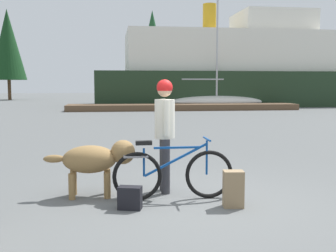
{
  "coord_description": "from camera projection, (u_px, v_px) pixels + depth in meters",
  "views": [
    {
      "loc": [
        -1.17,
        -5.68,
        1.72
      ],
      "look_at": [
        -0.27,
        0.92,
        1.05
      ],
      "focal_mm": 43.99,
      "sensor_mm": 36.0,
      "label": 1
    }
  ],
  "objects": [
    {
      "name": "dog",
      "position": [
        96.0,
        159.0,
        6.3
      ],
      "size": [
        1.39,
        0.5,
        0.87
      ],
      "color": "olive",
      "rests_on": "ground_plane"
    },
    {
      "name": "pine_tree_center",
      "position": [
        152.0,
        42.0,
        49.52
      ],
      "size": [
        3.45,
        3.45,
        10.58
      ],
      "color": "#4C331E",
      "rests_on": "ground_plane"
    },
    {
      "name": "handbag_pannier",
      "position": [
        130.0,
        198.0,
        5.69
      ],
      "size": [
        0.36,
        0.26,
        0.32
      ],
      "primitive_type": "cube",
      "rotation": [
        0.0,
        0.0,
        -0.27
      ],
      "color": "black",
      "rests_on": "ground_plane"
    },
    {
      "name": "pine_tree_far_left",
      "position": [
        8.0,
        45.0,
        45.72
      ],
      "size": [
        3.9,
        3.9,
        10.07
      ],
      "color": "#4C331E",
      "rests_on": "ground_plane"
    },
    {
      "name": "ferry_boat",
      "position": [
        244.0,
        71.0,
        34.7
      ],
      "size": [
        24.42,
        8.86,
        8.31
      ],
      "color": "#1E331E",
      "rests_on": "ground_plane"
    },
    {
      "name": "pine_tree_far_right",
      "position": [
        211.0,
        44.0,
        49.55
      ],
      "size": [
        4.32,
        4.32,
        11.05
      ],
      "color": "#4C331E",
      "rests_on": "ground_plane"
    },
    {
      "name": "sailboat_moored",
      "position": [
        216.0,
        101.0,
        30.11
      ],
      "size": [
        6.91,
        1.94,
        7.75
      ],
      "color": "silver",
      "rests_on": "ground_plane"
    },
    {
      "name": "dock_pier",
      "position": [
        183.0,
        107.0,
        27.92
      ],
      "size": [
        15.48,
        2.51,
        0.4
      ],
      "primitive_type": "cube",
      "color": "brown",
      "rests_on": "ground_plane"
    },
    {
      "name": "person_cyclist",
      "position": [
        165.0,
        124.0,
        6.52
      ],
      "size": [
        0.32,
        0.53,
        1.8
      ],
      "color": "#333338",
      "rests_on": "ground_plane"
    },
    {
      "name": "bicycle",
      "position": [
        173.0,
        174.0,
        6.14
      ],
      "size": [
        1.82,
        0.44,
        0.92
      ],
      "color": "black",
      "rests_on": "ground_plane"
    },
    {
      "name": "backpack",
      "position": [
        233.0,
        189.0,
        5.77
      ],
      "size": [
        0.3,
        0.23,
        0.52
      ],
      "primitive_type": "cube",
      "rotation": [
        0.0,
        0.0,
        -0.12
      ],
      "color": "#8C7251",
      "rests_on": "ground_plane"
    },
    {
      "name": "ground_plane",
      "position": [
        195.0,
        204.0,
        5.93
      ],
      "size": [
        160.0,
        160.0,
        0.0
      ],
      "primitive_type": "plane",
      "color": "#595B5B"
    }
  ]
}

